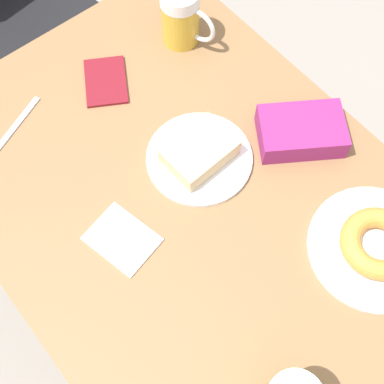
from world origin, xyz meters
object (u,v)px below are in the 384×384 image
(passport_near_edge, at_px, (106,81))
(beer_mug_center, at_px, (182,17))
(plate_with_cake, at_px, (199,155))
(plate_with_donut, at_px, (377,245))
(napkin_folded, at_px, (122,239))
(blue_pouch, at_px, (301,131))
(fork, at_px, (12,131))

(passport_near_edge, bearing_deg, beer_mug_center, -2.90)
(plate_with_cake, bearing_deg, plate_with_donut, -70.04)
(plate_with_donut, xyz_separation_m, napkin_folded, (-0.35, 0.31, -0.02))
(plate_with_donut, distance_m, napkin_folded, 0.47)
(beer_mug_center, height_order, blue_pouch, beer_mug_center)
(fork, distance_m, passport_near_edge, 0.23)
(passport_near_edge, bearing_deg, napkin_folded, -120.76)
(fork, bearing_deg, blue_pouch, -41.09)
(plate_with_cake, xyz_separation_m, beer_mug_center, (0.17, 0.27, 0.05))
(plate_with_cake, relative_size, beer_mug_center, 1.57)
(plate_with_donut, relative_size, passport_near_edge, 1.62)
(plate_with_donut, distance_m, blue_pouch, 0.27)
(napkin_folded, height_order, fork, same)
(blue_pouch, bearing_deg, passport_near_edge, 121.20)
(napkin_folded, distance_m, passport_near_edge, 0.37)
(passport_near_edge, relative_size, blue_pouch, 0.76)
(plate_with_donut, xyz_separation_m, passport_near_edge, (-0.16, 0.63, -0.01))
(beer_mug_center, xyz_separation_m, passport_near_edge, (-0.20, 0.01, -0.06))
(beer_mug_center, xyz_separation_m, fork, (-0.43, 0.03, -0.07))
(plate_with_donut, height_order, blue_pouch, blue_pouch)
(plate_with_cake, relative_size, blue_pouch, 1.05)
(plate_with_cake, xyz_separation_m, passport_near_edge, (-0.03, 0.28, -0.02))
(napkin_folded, bearing_deg, plate_with_cake, 10.23)
(beer_mug_center, relative_size, napkin_folded, 0.96)
(fork, bearing_deg, plate_with_cake, -49.25)
(plate_with_cake, height_order, napkin_folded, plate_with_cake)
(plate_with_donut, bearing_deg, beer_mug_center, 85.96)
(plate_with_cake, height_order, fork, plate_with_cake)
(plate_with_cake, distance_m, fork, 0.39)
(plate_with_donut, bearing_deg, passport_near_edge, 104.35)
(beer_mug_center, height_order, passport_near_edge, beer_mug_center)
(plate_with_donut, height_order, beer_mug_center, beer_mug_center)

